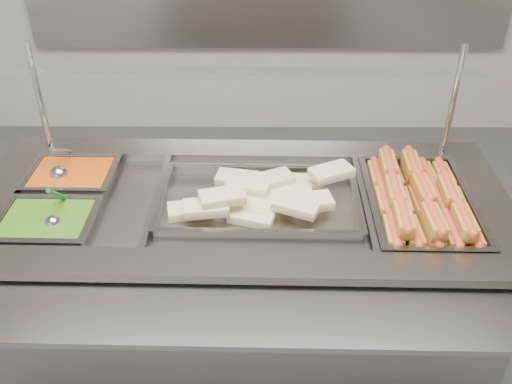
{
  "coord_description": "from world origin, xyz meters",
  "views": [
    {
      "loc": [
        -0.06,
        -1.12,
        1.87
      ],
      "look_at": [
        -0.07,
        0.4,
        0.85
      ],
      "focal_mm": 40.0,
      "sensor_mm": 36.0,
      "label": 1
    }
  ],
  "objects_px": {
    "sneeze_guard": "(243,75)",
    "steam_counter": "(243,291)",
    "pan_hotdogs": "(419,209)",
    "ladle": "(59,173)",
    "serving_spoon": "(54,218)",
    "pan_wraps": "(259,204)"
  },
  "relations": [
    {
      "from": "pan_wraps",
      "to": "sneeze_guard",
      "type": "bearing_deg",
      "value": 104.37
    },
    {
      "from": "pan_hotdogs",
      "to": "serving_spoon",
      "type": "height_order",
      "value": "serving_spoon"
    },
    {
      "from": "steam_counter",
      "to": "pan_wraps",
      "type": "height_order",
      "value": "pan_wraps"
    },
    {
      "from": "steam_counter",
      "to": "sneeze_guard",
      "type": "bearing_deg",
      "value": 89.02
    },
    {
      "from": "pan_hotdogs",
      "to": "pan_wraps",
      "type": "height_order",
      "value": "same"
    },
    {
      "from": "sneeze_guard",
      "to": "pan_wraps",
      "type": "distance_m",
      "value": 0.42
    },
    {
      "from": "pan_hotdogs",
      "to": "pan_wraps",
      "type": "xyz_separation_m",
      "value": [
        -0.52,
        0.01,
        0.01
      ]
    },
    {
      "from": "pan_hotdogs",
      "to": "serving_spoon",
      "type": "relative_size",
      "value": 3.24
    },
    {
      "from": "pan_hotdogs",
      "to": "ladle",
      "type": "xyz_separation_m",
      "value": [
        -1.21,
        0.14,
        0.05
      ]
    },
    {
      "from": "steam_counter",
      "to": "ladle",
      "type": "relative_size",
      "value": 9.71
    },
    {
      "from": "steam_counter",
      "to": "serving_spoon",
      "type": "distance_m",
      "value": 0.72
    },
    {
      "from": "pan_hotdogs",
      "to": "steam_counter",
      "type": "bearing_deg",
      "value": 179.02
    },
    {
      "from": "pan_hotdogs",
      "to": "serving_spoon",
      "type": "xyz_separation_m",
      "value": [
        -1.15,
        -0.12,
        0.05
      ]
    },
    {
      "from": "steam_counter",
      "to": "ladle",
      "type": "distance_m",
      "value": 0.77
    },
    {
      "from": "pan_hotdogs",
      "to": "ladle",
      "type": "bearing_deg",
      "value": 173.32
    },
    {
      "from": "serving_spoon",
      "to": "pan_hotdogs",
      "type": "bearing_deg",
      "value": 5.91
    },
    {
      "from": "steam_counter",
      "to": "sneeze_guard",
      "type": "distance_m",
      "value": 0.78
    },
    {
      "from": "ladle",
      "to": "serving_spoon",
      "type": "xyz_separation_m",
      "value": [
        0.06,
        -0.26,
        0.0
      ]
    },
    {
      "from": "sneeze_guard",
      "to": "serving_spoon",
      "type": "height_order",
      "value": "sneeze_guard"
    },
    {
      "from": "steam_counter",
      "to": "pan_wraps",
      "type": "xyz_separation_m",
      "value": [
        0.06,
        -0.0,
        0.39
      ]
    },
    {
      "from": "pan_wraps",
      "to": "steam_counter",
      "type": "bearing_deg",
      "value": 179.02
    },
    {
      "from": "sneeze_guard",
      "to": "steam_counter",
      "type": "bearing_deg",
      "value": -90.98
    }
  ]
}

